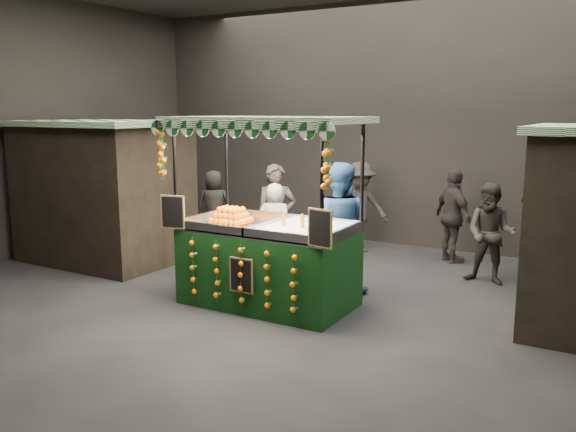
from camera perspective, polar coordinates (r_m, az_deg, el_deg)
The scene contains 12 objects.
ground at distance 8.37m, azimuth -0.81°, elevation -9.31°, with size 12.00×12.00×0.00m, color black.
market_hall at distance 7.92m, azimuth -0.87°, elevation 14.44°, with size 12.10×10.10×5.05m.
neighbour_stall_left at distance 11.58m, azimuth -17.19°, elevation 2.34°, with size 3.00×2.20×2.60m.
juice_stall at distance 8.51m, azimuth -1.96°, elevation -3.13°, with size 2.78×1.64×2.70m.
vendor_grey at distance 9.73m, azimuth -1.27°, elevation -1.57°, with size 0.67×0.52×1.63m.
vendor_blue at distance 9.13m, azimuth 4.82°, elevation -1.14°, with size 1.13×0.97×2.02m.
shopper_0 at distance 10.20m, azimuth -1.16°, elevation -0.29°, with size 0.82×0.76×1.89m.
shopper_1 at distance 10.12m, azimuth 18.85°, elevation -1.61°, with size 0.83×0.67×1.64m.
shopper_2 at distance 11.34m, azimuth 15.55°, elevation -0.01°, with size 1.04×0.99×1.73m.
shopper_3 at distance 11.82m, azimuth 6.83°, elevation 0.84°, with size 1.32×1.25×1.79m.
shopper_4 at distance 12.85m, azimuth -7.10°, elevation 0.99°, with size 0.89×0.79×1.53m.
shopper_5 at distance 10.42m, azimuth 22.65°, elevation -1.21°, with size 1.12×1.70×1.76m.
Camera 1 is at (4.06, -6.77, 2.78)m, focal length 37.10 mm.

